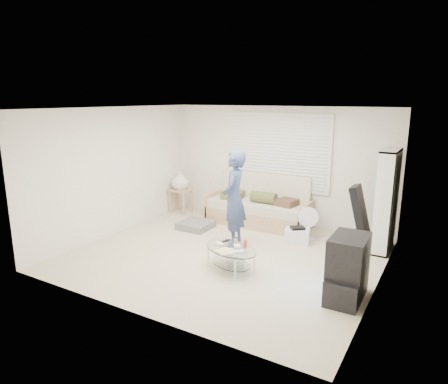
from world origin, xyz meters
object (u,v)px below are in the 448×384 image
Objects in this scene: tv_unit at (347,269)px; coffee_table at (231,252)px; futon_sofa at (259,208)px; bookshelf at (386,201)px.

tv_unit is 1.81m from coffee_table.
bookshelf is at bearing -5.76° from futon_sofa.
tv_unit is 0.77× the size of coffee_table.
bookshelf is at bearing 86.62° from tv_unit.
futon_sofa is 3.41m from tv_unit.
coffee_table is (-1.80, 0.02, -0.13)m from tv_unit.
bookshelf reaches higher than tv_unit.
futon_sofa is at bearing 174.24° from bookshelf.
coffee_table is at bearing 179.28° from tv_unit.
bookshelf is 2.18m from tv_unit.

